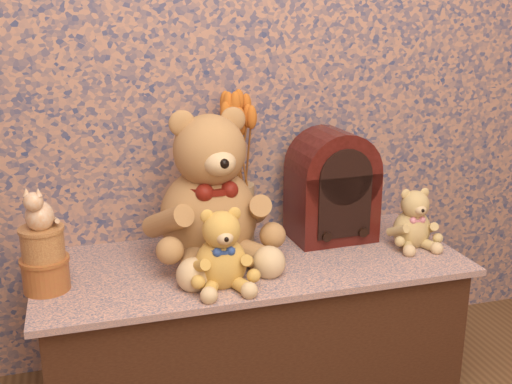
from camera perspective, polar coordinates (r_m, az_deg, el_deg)
The scene contains 10 objects.
display_shelf at distance 2.08m, azimuth -0.40°, elevation -12.03°, with size 1.35×0.57×0.45m, color navy.
teddy_large at distance 1.93m, azimuth -4.50°, elevation 1.21°, with size 0.41×0.49×0.52m, color #A57140, non-canonical shape.
teddy_medium at distance 1.76m, azimuth -3.30°, elevation -4.84°, with size 0.20×0.24×0.25m, color #B37632, non-canonical shape.
teddy_small at distance 2.12m, azimuth 14.39°, elevation -2.07°, with size 0.17×0.20×0.22m, color tan, non-canonical shape.
cathedral_radio at distance 2.12m, azimuth 7.07°, elevation 0.68°, with size 0.28×0.20×0.38m, color #3C0F0B, non-canonical shape.
ceramic_vase at distance 2.10m, azimuth -1.79°, elevation -1.93°, with size 0.12×0.12×0.20m, color tan.
dried_stalks at distance 2.03m, azimuth -1.87°, elevation 5.76°, with size 0.19×0.19×0.37m, color #CA6520, non-canonical shape.
biscuit_tin_lower at distance 1.86m, azimuth -18.97°, elevation -7.26°, with size 0.13×0.13×0.09m, color #AD8632.
biscuit_tin_upper at distance 1.82m, azimuth -19.25°, elevation -4.57°, with size 0.12×0.12×0.09m, color #D9AE5F.
cat_figurine at distance 1.79m, azimuth -19.58°, elevation -1.29°, with size 0.09×0.10×0.13m, color silver, non-canonical shape.
Camera 1 is at (-0.50, -0.53, 1.23)m, focal length 42.97 mm.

